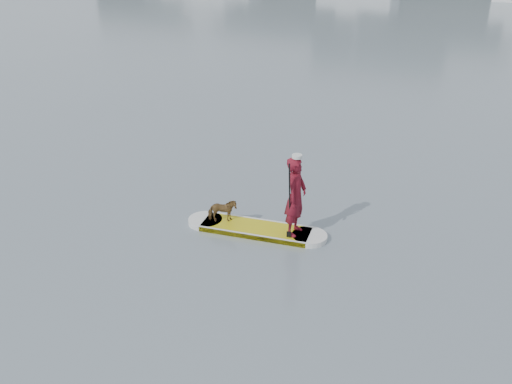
% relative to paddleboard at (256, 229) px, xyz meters
% --- Properties ---
extents(ground, '(140.00, 140.00, 0.00)m').
position_rel_paddleboard_xyz_m(ground, '(-0.09, -1.50, -0.06)').
color(ground, slate).
rests_on(ground, ground).
extents(paddleboard, '(3.28, 1.15, 0.12)m').
position_rel_paddleboard_xyz_m(paddleboard, '(0.00, 0.00, 0.00)').
color(paddleboard, gold).
rests_on(paddleboard, ground).
extents(paddler, '(0.44, 0.67, 1.81)m').
position_rel_paddleboard_xyz_m(paddler, '(0.90, 0.13, 0.97)').
color(paddler, maroon).
rests_on(paddler, paddleboard).
extents(white_cap, '(0.22, 0.22, 0.07)m').
position_rel_paddleboard_xyz_m(white_cap, '(0.90, 0.13, 1.91)').
color(white_cap, silver).
rests_on(white_cap, paddler).
extents(dog, '(0.72, 0.59, 0.56)m').
position_rel_paddleboard_xyz_m(dog, '(-0.81, -0.11, 0.34)').
color(dog, brown).
rests_on(dog, paddleboard).
extents(paddle, '(0.10, 0.30, 2.00)m').
position_rel_paddleboard_xyz_m(paddle, '(0.86, -0.12, 0.74)').
color(paddle, black).
rests_on(paddle, ground).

